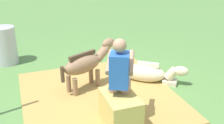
# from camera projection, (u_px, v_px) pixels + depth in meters

# --- Properties ---
(ground_plane) EXTENTS (24.00, 24.00, 0.00)m
(ground_plane) POSITION_uv_depth(u_px,v_px,m) (106.00, 95.00, 5.18)
(ground_plane) COLOR #568442
(hay_patch) EXTENTS (2.92, 2.77, 0.02)m
(hay_patch) POSITION_uv_depth(u_px,v_px,m) (99.00, 95.00, 5.15)
(hay_patch) COLOR #AD8C47
(hay_patch) RESTS_ON ground
(hay_bale) EXTENTS (0.73, 0.48, 0.52)m
(hay_bale) POSITION_uv_depth(u_px,v_px,m) (120.00, 110.00, 4.22)
(hay_bale) COLOR tan
(hay_bale) RESTS_ON ground
(person_seated) EXTENTS (0.72, 0.59, 1.40)m
(person_seated) POSITION_uv_depth(u_px,v_px,m) (120.00, 75.00, 4.17)
(person_seated) COLOR tan
(person_seated) RESTS_ON ground
(pony_standing) EXTENTS (0.75, 1.26, 0.89)m
(pony_standing) POSITION_uv_depth(u_px,v_px,m) (86.00, 63.00, 5.23)
(pony_standing) COLOR #8C6B4C
(pony_standing) RESTS_ON ground
(pony_lying) EXTENTS (1.03, 1.22, 0.42)m
(pony_lying) POSITION_uv_depth(u_px,v_px,m) (149.00, 73.00, 5.64)
(pony_lying) COLOR beige
(pony_lying) RESTS_ON ground
(water_barrel) EXTENTS (0.53, 0.53, 0.89)m
(water_barrel) POSITION_uv_depth(u_px,v_px,m) (5.00, 46.00, 6.45)
(water_barrel) COLOR #B2B2B7
(water_barrel) RESTS_ON ground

